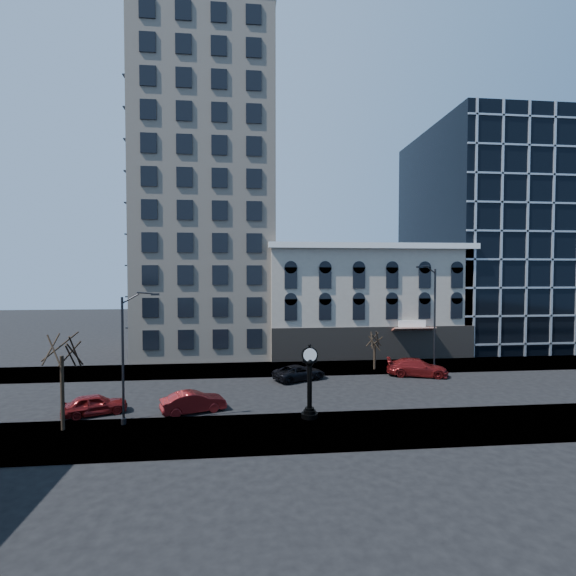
{
  "coord_description": "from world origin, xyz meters",
  "views": [
    {
      "loc": [
        -1.65,
        -31.82,
        9.26
      ],
      "look_at": [
        2.0,
        4.0,
        8.0
      ],
      "focal_mm": 26.0,
      "sensor_mm": 36.0,
      "label": 1
    }
  ],
  "objects": [
    {
      "name": "car_near_b",
      "position": [
        -5.14,
        -3.87,
        0.7
      ],
      "size": [
        4.48,
        2.82,
        1.39
      ],
      "primitive_type": "imported",
      "rotation": [
        0.0,
        0.0,
        1.92
      ],
      "color": "maroon",
      "rests_on": "ground"
    },
    {
      "name": "bare_tree_near",
      "position": [
        -12.3,
        -6.59,
        5.41
      ],
      "size": [
        4.08,
        4.08,
        7.0
      ],
      "color": "black",
      "rests_on": "sidewalk_near"
    },
    {
      "name": "bare_tree_far",
      "position": [
        10.59,
        6.64,
        3.22
      ],
      "size": [
        2.4,
        2.4,
        4.13
      ],
      "color": "black",
      "rests_on": "sidewalk_far"
    },
    {
      "name": "glass_office",
      "position": [
        32.0,
        20.91,
        14.0
      ],
      "size": [
        20.0,
        20.15,
        28.0
      ],
      "color": "black",
      "rests_on": "ground"
    },
    {
      "name": "victorian_row",
      "position": [
        12.0,
        15.89,
        6.0
      ],
      "size": [
        22.6,
        11.19,
        12.5
      ],
      "color": "#AC9F8D",
      "rests_on": "ground"
    },
    {
      "name": "sidewalk_far",
      "position": [
        0.0,
        8.0,
        0.06
      ],
      "size": [
        160.0,
        6.0,
        0.12
      ],
      "primitive_type": "cube",
      "color": "gray",
      "rests_on": "ground"
    },
    {
      "name": "car_far_b",
      "position": [
        13.73,
        4.11,
        0.77
      ],
      "size": [
        5.73,
        3.56,
        1.55
      ],
      "primitive_type": "imported",
      "rotation": [
        0.0,
        0.0,
        1.29
      ],
      "color": "maroon",
      "rests_on": "ground"
    },
    {
      "name": "cream_tower",
      "position": [
        -6.11,
        18.88,
        19.32
      ],
      "size": [
        15.9,
        15.4,
        42.5
      ],
      "color": "#C2B09C",
      "rests_on": "ground"
    },
    {
      "name": "street_clock",
      "position": [
        2.35,
        -6.0,
        2.25
      ],
      "size": [
        1.07,
        1.07,
        4.7
      ],
      "rotation": [
        0.0,
        0.0,
        -0.0
      ],
      "color": "black",
      "rests_on": "sidewalk_near"
    },
    {
      "name": "car_near_a",
      "position": [
        -11.51,
        -3.68,
        0.68
      ],
      "size": [
        4.32,
        2.98,
        1.36
      ],
      "primitive_type": "imported",
      "rotation": [
        0.0,
        0.0,
        1.95
      ],
      "color": "maroon",
      "rests_on": "ground"
    },
    {
      "name": "sidewalk_near",
      "position": [
        0.0,
        -8.0,
        0.06
      ],
      "size": [
        160.0,
        6.0,
        0.12
      ],
      "primitive_type": "cube",
      "color": "gray",
      "rests_on": "ground"
    },
    {
      "name": "street_lamp_far",
      "position": [
        15.52,
        5.77,
        7.76
      ],
      "size": [
        2.54,
        1.05,
        10.12
      ],
      "rotation": [
        0.0,
        0.0,
        3.45
      ],
      "color": "black",
      "rests_on": "sidewalk_far"
    },
    {
      "name": "ground",
      "position": [
        0.0,
        0.0,
        0.0
      ],
      "size": [
        160.0,
        160.0,
        0.0
      ],
      "primitive_type": "plane",
      "color": "black",
      "rests_on": "ground"
    },
    {
      "name": "street_lamp_near",
      "position": [
        -8.45,
        -5.89,
        6.29
      ],
      "size": [
        2.1,
        0.61,
        8.17
      ],
      "rotation": [
        0.0,
        0.0,
        0.18
      ],
      "color": "black",
      "rests_on": "sidewalk_near"
    },
    {
      "name": "car_far_a",
      "position": [
        2.97,
        3.79,
        0.65
      ],
      "size": [
        5.15,
        3.93,
        1.3
      ],
      "primitive_type": "imported",
      "rotation": [
        0.0,
        0.0,
        2.01
      ],
      "color": "black",
      "rests_on": "ground"
    }
  ]
}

